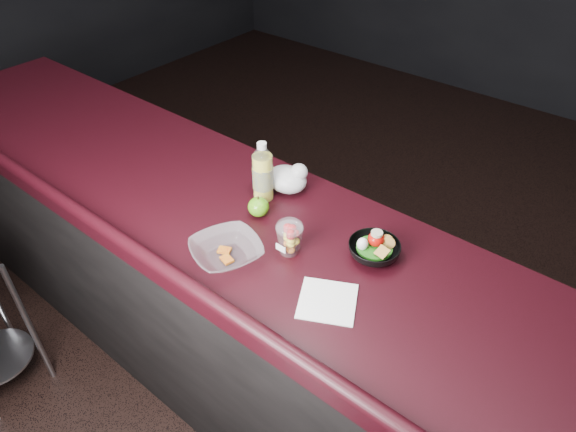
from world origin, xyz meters
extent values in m
cube|color=black|center=(0.00, 0.30, 0.49)|extent=(4.00, 0.65, 0.98)
cube|color=black|center=(0.00, 0.30, 1.00)|extent=(4.06, 0.71, 0.04)
cylinder|color=#B4B4B9|center=(-0.96, -0.26, 0.36)|extent=(0.02, 0.02, 0.72)
cylinder|color=yellow|center=(-0.18, 0.42, 1.11)|extent=(0.07, 0.07, 0.17)
cylinder|color=white|center=(-0.18, 0.42, 1.11)|extent=(0.07, 0.07, 0.17)
cone|color=white|center=(-0.18, 0.42, 1.21)|extent=(0.07, 0.07, 0.03)
cylinder|color=white|center=(-0.18, 0.42, 1.23)|extent=(0.03, 0.03, 0.02)
cylinder|color=#072D99|center=(-0.18, 0.42, 1.11)|extent=(0.07, 0.07, 0.08)
ellipsoid|color=white|center=(0.07, 0.26, 1.12)|extent=(0.09, 0.09, 0.05)
ellipsoid|color=#31850F|center=(-0.13, 0.34, 1.05)|extent=(0.07, 0.07, 0.07)
cylinder|color=black|center=(-0.13, 0.34, 1.09)|extent=(0.01, 0.01, 0.01)
ellipsoid|color=silver|center=(-0.15, 0.51, 1.07)|extent=(0.15, 0.13, 0.09)
sphere|color=silver|center=(-0.11, 0.54, 1.10)|extent=(0.06, 0.06, 0.06)
imported|color=black|center=(0.29, 0.40, 1.05)|extent=(0.20, 0.20, 0.05)
cylinder|color=#0F470C|center=(0.29, 0.40, 1.06)|extent=(0.11, 0.11, 0.01)
ellipsoid|color=#A90C07|center=(0.28, 0.42, 1.08)|extent=(0.05, 0.05, 0.04)
cylinder|color=beige|center=(0.28, 0.42, 1.10)|extent=(0.04, 0.04, 0.01)
ellipsoid|color=white|center=(0.26, 0.38, 1.07)|extent=(0.03, 0.03, 0.04)
imported|color=silver|center=(-0.06, 0.11, 1.05)|extent=(0.28, 0.28, 0.05)
cube|color=#990F0C|center=(-0.08, 0.12, 1.03)|extent=(0.05, 0.04, 0.01)
cube|color=#990F0C|center=(-0.05, 0.10, 1.03)|extent=(0.05, 0.04, 0.01)
cube|color=white|center=(0.29, 0.16, 1.02)|extent=(0.22, 0.22, 0.00)
camera|label=1|loc=(0.82, -0.68, 2.11)|focal=32.00mm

